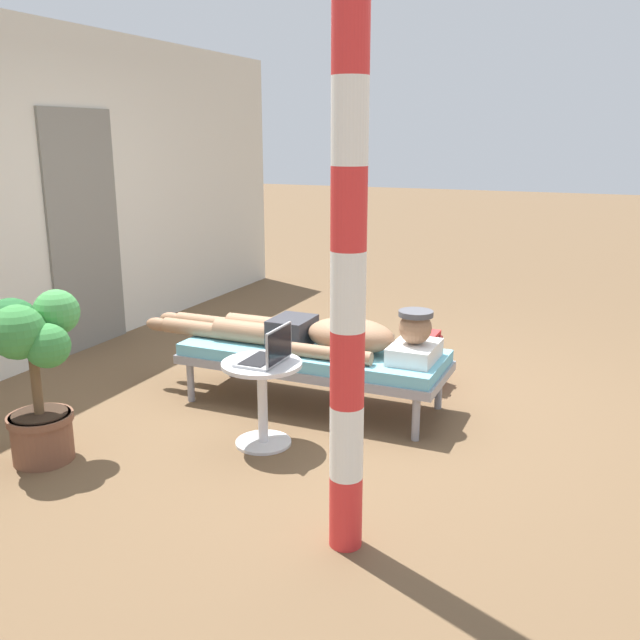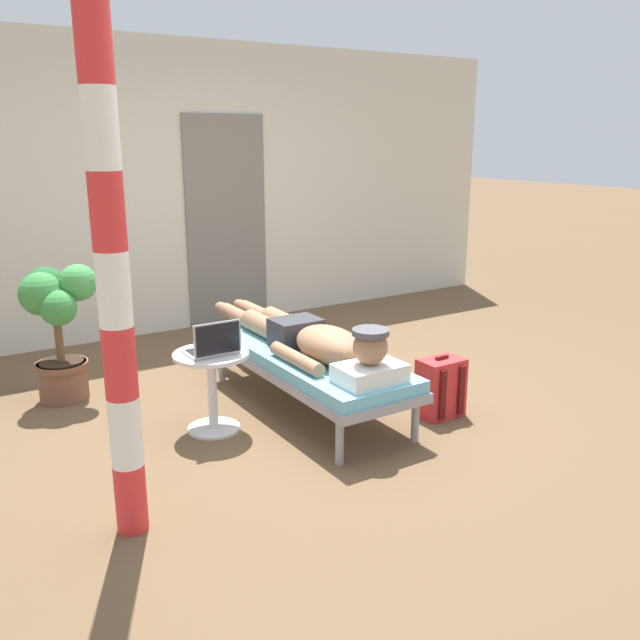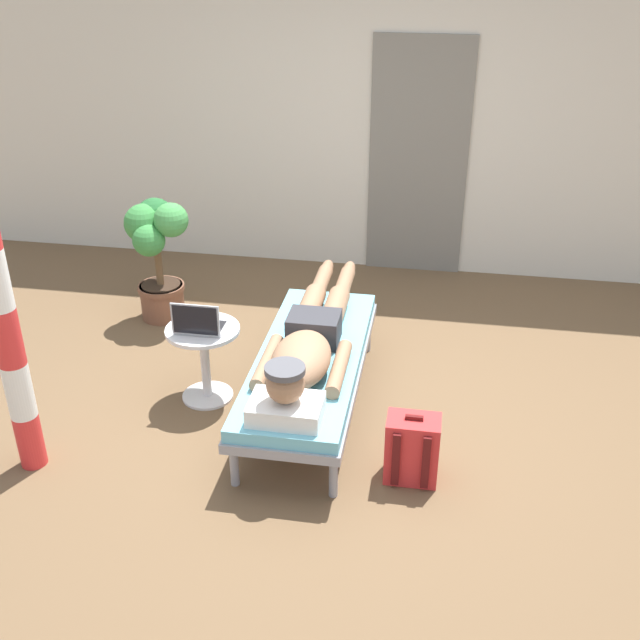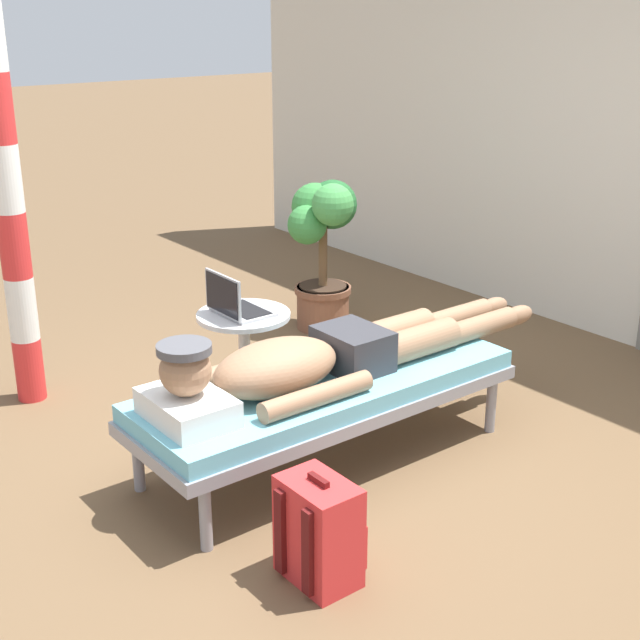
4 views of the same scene
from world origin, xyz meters
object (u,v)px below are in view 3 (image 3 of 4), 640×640
object	(u,v)px
backpack	(412,449)
lounge_chair	(310,363)
laptop	(199,324)
potted_plant	(156,247)
person_reclining	(308,343)
side_table	(204,351)

from	to	relation	value
backpack	lounge_chair	bearing A→B (deg)	140.09
laptop	potted_plant	xyz separation A→B (m)	(-0.70, 1.12, 0.02)
person_reclining	potted_plant	xyz separation A→B (m)	(-1.40, 1.13, 0.08)
lounge_chair	potted_plant	xyz separation A→B (m)	(-1.40, 1.09, 0.26)
lounge_chair	laptop	xyz separation A→B (m)	(-0.70, -0.03, 0.24)
lounge_chair	side_table	world-z (taller)	side_table
lounge_chair	potted_plant	distance (m)	1.79
side_table	backpack	world-z (taller)	side_table
person_reclining	side_table	distance (m)	0.72
laptop	potted_plant	bearing A→B (deg)	122.08
person_reclining	side_table	size ratio (longest dim) A/B	4.15
person_reclining	lounge_chair	bearing A→B (deg)	90.00
lounge_chair	person_reclining	distance (m)	0.18
backpack	potted_plant	xyz separation A→B (m)	(-2.10, 1.67, 0.41)
lounge_chair	side_table	distance (m)	0.70
side_table	person_reclining	bearing A→B (deg)	-5.06
potted_plant	person_reclining	bearing A→B (deg)	-38.84
lounge_chair	laptop	size ratio (longest dim) A/B	5.91
side_table	potted_plant	xyz separation A→B (m)	(-0.70, 1.07, 0.25)
person_reclining	potted_plant	world-z (taller)	potted_plant
lounge_chair	side_table	size ratio (longest dim) A/B	3.51
lounge_chair	person_reclining	xyz separation A→B (m)	(0.00, -0.04, 0.17)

